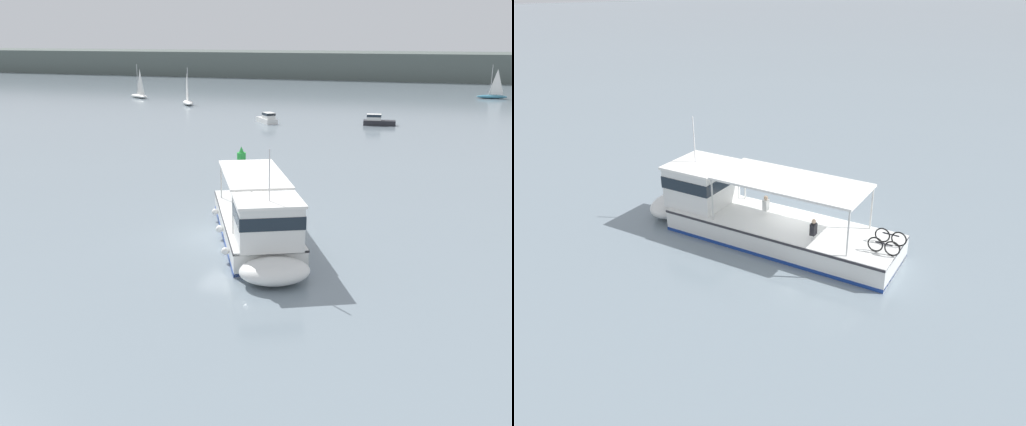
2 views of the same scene
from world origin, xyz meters
The scene contains 2 objects.
ground_plane centered at (0.00, 0.00, 0.00)m, with size 400.00×400.00×0.00m, color gray.
ferry_main centered at (2.08, -0.84, 1.01)m, with size 8.62×12.70×5.32m.
Camera 2 is at (12.76, 17.45, 11.42)m, focal length 35.35 mm.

